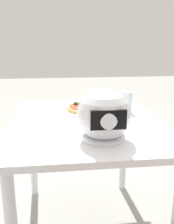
% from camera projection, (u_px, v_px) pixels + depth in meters
% --- Properties ---
extents(dining_table, '(0.82, 1.02, 0.73)m').
position_uv_depth(dining_table, '(86.00, 136.00, 1.43)').
color(dining_table, white).
rests_on(dining_table, ground).
extents(pizza_plate, '(0.31, 0.31, 0.01)m').
position_uv_depth(pizza_plate, '(88.00, 110.00, 1.58)').
color(pizza_plate, white).
rests_on(pizza_plate, dining_table).
extents(pizza, '(0.27, 0.27, 0.05)m').
position_uv_depth(pizza, '(88.00, 107.00, 1.57)').
color(pizza, tan).
rests_on(pizza, pizza_plate).
extents(motorcycle_helmet, '(0.23, 0.23, 0.23)m').
position_uv_depth(motorcycle_helmet, '(104.00, 115.00, 1.09)').
color(motorcycle_helmet, silver).
rests_on(motorcycle_helmet, dining_table).
extents(drinking_glass, '(0.07, 0.07, 0.13)m').
position_uv_depth(drinking_glass, '(126.00, 102.00, 1.53)').
color(drinking_glass, silver).
rests_on(drinking_glass, dining_table).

